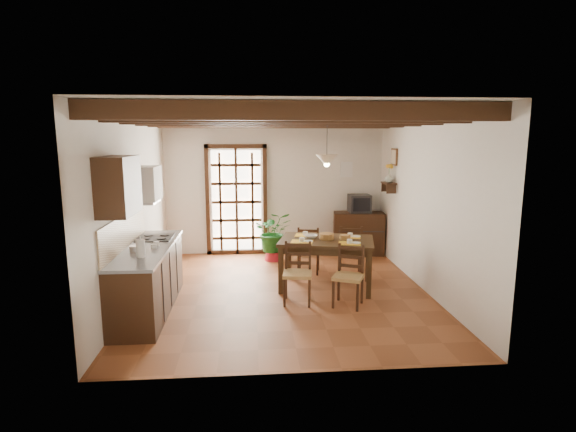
{
  "coord_description": "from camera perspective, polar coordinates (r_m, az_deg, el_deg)",
  "views": [
    {
      "loc": [
        -0.49,
        -6.79,
        2.43
      ],
      "look_at": [
        0.1,
        0.4,
        1.15
      ],
      "focal_mm": 28.0,
      "sensor_mm": 36.0,
      "label": 1
    }
  ],
  "objects": [
    {
      "name": "table_setting",
      "position": [
        7.22,
        4.93,
        -2.34
      ],
      "size": [
        1.08,
        0.72,
        0.1
      ],
      "rotation": [
        0.0,
        0.0,
        -0.23
      ],
      "color": "yellow",
      "rests_on": "dining_table"
    },
    {
      "name": "fuse_box",
      "position": [
        9.51,
        7.44,
        5.86
      ],
      "size": [
        0.25,
        0.03,
        0.32
      ],
      "primitive_type": "cube",
      "color": "white",
      "rests_on": "room_shell"
    },
    {
      "name": "wall_shelf",
      "position": [
        8.84,
        12.67,
        3.84
      ],
      "size": [
        0.2,
        0.42,
        0.2
      ],
      "color": "black",
      "rests_on": "room_shell"
    },
    {
      "name": "french_door",
      "position": [
        9.33,
        -6.55,
        2.26
      ],
      "size": [
        1.26,
        0.11,
        2.32
      ],
      "color": "white",
      "rests_on": "ground_plane"
    },
    {
      "name": "upper_cabinet",
      "position": [
        5.75,
        -20.72,
        3.63
      ],
      "size": [
        0.35,
        0.8,
        0.7
      ],
      "primitive_type": "cube",
      "color": "black",
      "rests_on": "room_shell"
    },
    {
      "name": "counter_items",
      "position": [
        6.62,
        -17.38,
        -3.25
      ],
      "size": [
        0.5,
        1.43,
        0.25
      ],
      "color": "black",
      "rests_on": "kitchen_counter"
    },
    {
      "name": "plant_pot",
      "position": [
        8.98,
        -1.87,
        -4.93
      ],
      "size": [
        0.36,
        0.36,
        0.22
      ],
      "primitive_type": "cone",
      "color": "maroon",
      "rests_on": "ground_plane"
    },
    {
      "name": "ground_plane",
      "position": [
        7.23,
        -0.54,
        -9.58
      ],
      "size": [
        5.0,
        5.0,
        0.0
      ],
      "primitive_type": "plane",
      "color": "brown"
    },
    {
      "name": "chair_far_left",
      "position": [
        8.13,
        2.62,
        -5.36
      ],
      "size": [
        0.46,
        0.45,
        0.86
      ],
      "rotation": [
        0.0,
        0.0,
        2.95
      ],
      "color": "#AA8348",
      "rests_on": "ground_plane"
    },
    {
      "name": "shelf_vase",
      "position": [
        8.83,
        12.7,
        4.74
      ],
      "size": [
        0.15,
        0.15,
        0.15
      ],
      "primitive_type": "imported",
      "color": "#B2BFB2",
      "rests_on": "wall_shelf"
    },
    {
      "name": "chair_far_right",
      "position": [
        8.09,
        7.86,
        -5.43
      ],
      "size": [
        0.47,
        0.45,
        0.9
      ],
      "rotation": [
        0.0,
        0.0,
        3.0
      ],
      "color": "#AA8348",
      "rests_on": "ground_plane"
    },
    {
      "name": "shelf_flowers",
      "position": [
        8.81,
        12.76,
        6.08
      ],
      "size": [
        0.14,
        0.14,
        0.36
      ],
      "color": "yellow",
      "rests_on": "shelf_vase"
    },
    {
      "name": "ceiling_beams",
      "position": [
        6.82,
        -0.58,
        12.24
      ],
      "size": [
        4.5,
        4.34,
        0.2
      ],
      "color": "black",
      "rests_on": "room_shell"
    },
    {
      "name": "sideboard",
      "position": [
        9.5,
        8.94,
        -2.17
      ],
      "size": [
        1.09,
        0.61,
        0.88
      ],
      "primitive_type": "cube",
      "rotation": [
        0.0,
        0.0,
        -0.14
      ],
      "color": "black",
      "rests_on": "ground_plane"
    },
    {
      "name": "room_shell",
      "position": [
        6.84,
        -0.56,
        4.91
      ],
      "size": [
        4.52,
        5.02,
        2.81
      ],
      "color": "silver",
      "rests_on": "ground_plane"
    },
    {
      "name": "chair_near_right",
      "position": [
        6.64,
        7.65,
        -8.94
      ],
      "size": [
        0.53,
        0.52,
        0.88
      ],
      "rotation": [
        0.0,
        0.0,
        -0.43
      ],
      "color": "#AA8348",
      "rests_on": "ground_plane"
    },
    {
      "name": "framed_picture",
      "position": [
        8.83,
        13.32,
        7.32
      ],
      "size": [
        0.03,
        0.32,
        0.32
      ],
      "color": "brown",
      "rests_on": "room_shell"
    },
    {
      "name": "crt_tv",
      "position": [
        9.38,
        9.06,
        1.59
      ],
      "size": [
        0.43,
        0.4,
        0.37
      ],
      "rotation": [
        0.0,
        0.0,
        0.01
      ],
      "color": "black",
      "rests_on": "sideboard"
    },
    {
      "name": "potted_plant",
      "position": [
        8.87,
        -1.89,
        -2.06
      ],
      "size": [
        1.96,
        1.71,
        2.09
      ],
      "primitive_type": "imported",
      "rotation": [
        0.0,
        0.0,
        0.06
      ],
      "color": "#144C19",
      "rests_on": "ground_plane"
    },
    {
      "name": "dining_table",
      "position": [
        7.26,
        4.91,
        -3.76
      ],
      "size": [
        1.66,
        1.27,
        0.8
      ],
      "rotation": [
        0.0,
        0.0,
        -0.23
      ],
      "color": "#322110",
      "rests_on": "ground_plane"
    },
    {
      "name": "range_hood",
      "position": [
        6.96,
        -17.66,
        3.85
      ],
      "size": [
        0.38,
        0.6,
        0.54
      ],
      "color": "white",
      "rests_on": "room_shell"
    },
    {
      "name": "kitchen_counter",
      "position": [
        6.66,
        -17.33,
        -7.5
      ],
      "size": [
        0.64,
        2.25,
        1.38
      ],
      "color": "black",
      "rests_on": "ground_plane"
    },
    {
      "name": "pendant_lamp",
      "position": [
        7.16,
        4.94,
        7.21
      ],
      "size": [
        0.36,
        0.36,
        0.84
      ],
      "color": "black",
      "rests_on": "room_shell"
    },
    {
      "name": "chair_near_left",
      "position": [
        6.69,
        1.2,
        -8.66
      ],
      "size": [
        0.47,
        0.45,
        0.9
      ],
      "rotation": [
        0.0,
        0.0,
        -0.14
      ],
      "color": "#AA8348",
      "rests_on": "ground_plane"
    },
    {
      "name": "table_bowl",
      "position": [
        7.31,
        2.88,
        -2.61
      ],
      "size": [
        0.22,
        0.22,
        0.05
      ],
      "primitive_type": "imported",
      "rotation": [
        0.0,
        0.0,
        0.03
      ],
      "color": "white",
      "rests_on": "dining_table"
    }
  ]
}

